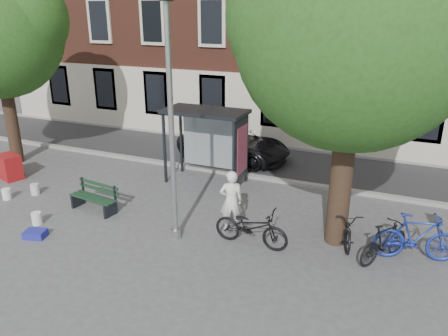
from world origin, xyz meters
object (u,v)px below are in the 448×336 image
lamppost (172,139)px  bike_c (345,224)px  painter (231,201)px  red_stand (9,167)px  bike_d (384,242)px  bus_shelter (217,130)px  bike_b (416,237)px  bike_a (251,227)px  bench (95,199)px  car_dark (234,144)px

lamppost → bike_c: size_ratio=3.21×
painter → red_stand: bearing=-31.8°
bike_d → bus_shelter: bearing=5.0°
painter → bike_b: (4.73, 0.34, -0.26)m
lamppost → bike_a: 3.04m
lamppost → bike_b: size_ratio=2.98×
bike_a → bike_b: (3.93, 0.92, 0.09)m
bench → bike_c: size_ratio=0.88×
bike_a → red_stand: 9.75m
bike_d → bike_a: bearing=43.2°
painter → bike_a: painter is taller
bike_d → car_dark: size_ratio=0.37×
bike_b → bike_c: bearing=67.8°
bike_a → bike_b: bike_b is taller
bike_d → car_dark: 8.48m
bike_b → car_dark: car_dark is taller
bike_b → bike_d: size_ratio=1.20×
painter → bench: (-4.31, -0.48, -0.49)m
bench → bike_b: bearing=13.1°
bus_shelter → bike_a: bus_shelter is taller
lamppost → bike_d: (5.22, 0.99, -2.27)m
painter → bike_a: 1.05m
bench → car_dark: size_ratio=0.36×
bench → red_stand: 4.68m
lamppost → red_stand: lamppost is taller
bus_shelter → bike_b: size_ratio=1.39×
lamppost → painter: (1.20, 1.00, -1.91)m
bike_a → car_dark: size_ratio=0.44×
bike_a → bike_b: 4.04m
bike_c → red_stand: bike_c is taller
bench → bike_d: bike_d is taller
bike_b → red_stand: bearing=75.0°
bike_a → red_stand: bearing=85.7°
bench → red_stand: red_stand is taller
bike_d → car_dark: car_dark is taller
car_dark → lamppost: bearing=-165.3°
bus_shelter → car_dark: bearing=99.1°
bike_c → red_stand: 11.90m
bike_b → red_stand: (-13.62, 0.13, -0.17)m
bike_b → car_dark: size_ratio=0.45×
bus_shelter → bike_b: (6.54, -2.77, -1.30)m
bus_shelter → bike_c: 5.62m
bench → painter: bearing=14.2°
bus_shelter → lamppost: bearing=-81.6°
bike_b → painter: bearing=79.7°
bus_shelter → bench: 4.63m
bike_a → bike_c: bearing=-60.5°
car_dark → painter: bearing=-152.7°
bike_b → bike_a: bearing=88.8°
bike_b → red_stand: 13.62m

